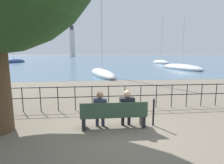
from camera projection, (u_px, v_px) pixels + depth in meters
ground_plane at (114, 127)px, 5.79m from camera, size 1000.00×1000.00×0.00m
harbor_water at (94, 56)px, 162.98m from camera, size 600.00×300.00×0.01m
park_bench at (114, 115)px, 5.65m from camera, size 2.15×0.45×0.90m
seated_person_left at (100, 108)px, 5.65m from camera, size 0.43×0.35×1.22m
seated_person_right at (127, 107)px, 5.73m from camera, size 0.48×0.35×1.25m
promenade_railing at (109, 94)px, 7.58m from camera, size 12.96×0.04×1.05m
closed_umbrella at (154, 110)px, 5.85m from camera, size 0.09×0.09×0.97m
sailboat_0 at (181, 67)px, 27.46m from camera, size 4.24×8.88×8.59m
sailboat_1 at (14, 62)px, 46.82m from camera, size 4.54×8.74×10.10m
sailboat_2 at (102, 73)px, 19.43m from camera, size 3.30×8.05×11.64m
sailboat_4 at (161, 62)px, 42.63m from camera, size 3.28×5.88×11.94m
harbor_lighthouse at (72, 42)px, 138.48m from camera, size 4.03×4.03×25.23m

